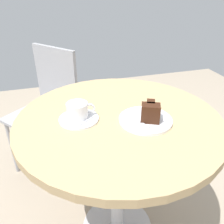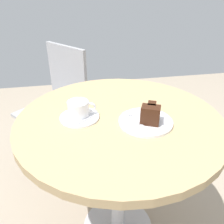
# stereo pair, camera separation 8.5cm
# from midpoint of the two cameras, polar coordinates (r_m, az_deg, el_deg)

# --- Properties ---
(cafe_table) EXTENTS (0.87, 0.87, 0.74)m
(cafe_table) POSITION_cam_midpoint_polar(r_m,az_deg,el_deg) (1.06, 4.06, -6.63)
(cafe_table) COLOR tan
(cafe_table) RESTS_ON ground
(saucer) EXTENTS (0.16, 0.16, 0.01)m
(saucer) POSITION_cam_midpoint_polar(r_m,az_deg,el_deg) (0.99, -5.39, -1.31)
(saucer) COLOR white
(saucer) RESTS_ON cafe_table
(coffee_cup) EXTENTS (0.12, 0.09, 0.07)m
(coffee_cup) POSITION_cam_midpoint_polar(r_m,az_deg,el_deg) (0.97, -5.58, 0.81)
(coffee_cup) COLOR white
(coffee_cup) RESTS_ON saucer
(teaspoon) EXTENTS (0.09, 0.07, 0.00)m
(teaspoon) POSITION_cam_midpoint_polar(r_m,az_deg,el_deg) (0.94, -4.67, -2.43)
(teaspoon) COLOR #B7B7BC
(teaspoon) RESTS_ON saucer
(cake_plate) EXTENTS (0.22, 0.22, 0.01)m
(cake_plate) POSITION_cam_midpoint_polar(r_m,az_deg,el_deg) (0.97, 10.58, -2.38)
(cake_plate) COLOR white
(cake_plate) RESTS_ON cafe_table
(cake_slice) EXTENTS (0.09, 0.11, 0.07)m
(cake_slice) POSITION_cam_midpoint_polar(r_m,az_deg,el_deg) (0.94, 11.81, -0.57)
(cake_slice) COLOR black
(cake_slice) RESTS_ON cake_plate
(fork) EXTENTS (0.07, 0.15, 0.00)m
(fork) POSITION_cam_midpoint_polar(r_m,az_deg,el_deg) (0.96, 7.48, -1.54)
(fork) COLOR #B7B7BC
(fork) RESTS_ON cake_plate
(napkin) EXTENTS (0.17, 0.18, 0.00)m
(napkin) POSITION_cam_midpoint_polar(r_m,az_deg,el_deg) (0.97, 11.39, -2.53)
(napkin) COLOR beige
(napkin) RESTS_ON cafe_table
(cafe_chair) EXTENTS (0.54, 0.54, 0.87)m
(cafe_chair) POSITION_cam_midpoint_polar(r_m,az_deg,el_deg) (1.67, -11.12, 3.05)
(cafe_chair) COLOR #9E9EA3
(cafe_chair) RESTS_ON ground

